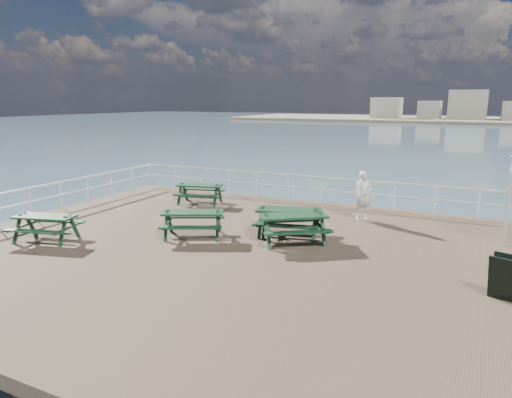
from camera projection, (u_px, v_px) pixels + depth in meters
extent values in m
cube|color=brown|center=(246.00, 255.00, 13.01)|extent=(18.00, 14.00, 0.30)
plane|color=#435E71|center=(418.00, 159.00, 48.53)|extent=(300.00, 300.00, 0.00)
cube|color=beige|center=(387.00, 108.00, 137.07)|extent=(8.00, 8.00, 6.00)
cube|color=beige|center=(429.00, 110.00, 132.05)|extent=(6.00, 8.00, 5.00)
cube|color=beige|center=(468.00, 105.00, 127.45)|extent=(10.00, 8.00, 8.00)
cylinder|color=brown|center=(157.00, 221.00, 21.30)|extent=(0.36, 0.36, 2.10)
cube|color=white|center=(322.00, 178.00, 18.77)|extent=(17.70, 0.07, 0.07)
cube|color=white|center=(321.00, 190.00, 18.87)|extent=(17.70, 0.05, 0.05)
cylinder|color=white|center=(151.00, 175.00, 22.66)|extent=(0.05, 0.05, 1.10)
cube|color=white|center=(29.00, 188.00, 16.53)|extent=(0.07, 13.70, 0.07)
cube|color=white|center=(30.00, 202.00, 16.64)|extent=(0.05, 13.70, 0.05)
cube|color=#153A1D|center=(193.00, 212.00, 14.14)|extent=(2.01, 1.48, 0.06)
cube|color=#153A1D|center=(196.00, 217.00, 14.82)|extent=(1.81, 1.06, 0.05)
cube|color=#153A1D|center=(190.00, 227.00, 13.60)|extent=(1.81, 1.06, 0.05)
cube|color=#153A1D|center=(168.00, 223.00, 14.21)|extent=(0.74, 1.40, 0.06)
cube|color=#153A1D|center=(218.00, 223.00, 14.22)|extent=(0.74, 1.40, 0.06)
cube|color=#153A1D|center=(170.00, 222.00, 14.53)|extent=(0.31, 0.52, 0.92)
cube|color=#153A1D|center=(166.00, 227.00, 13.92)|extent=(0.31, 0.52, 0.92)
cube|color=#153A1D|center=(219.00, 221.00, 14.53)|extent=(0.31, 0.52, 0.92)
cube|color=#153A1D|center=(217.00, 227.00, 13.92)|extent=(0.31, 0.52, 0.92)
cube|color=#153A1D|center=(193.00, 228.00, 14.25)|extent=(1.54, 0.81, 0.06)
cube|color=#153A1D|center=(200.00, 185.00, 18.73)|extent=(1.94, 1.13, 0.06)
cube|color=#153A1D|center=(204.00, 190.00, 19.37)|extent=(1.83, 0.69, 0.05)
cube|color=#153A1D|center=(195.00, 195.00, 18.21)|extent=(1.83, 0.69, 0.05)
cube|color=#153A1D|center=(182.00, 192.00, 18.95)|extent=(0.44, 1.45, 0.06)
cube|color=#153A1D|center=(218.00, 194.00, 18.64)|extent=(0.44, 1.45, 0.06)
cube|color=#153A1D|center=(185.00, 192.00, 19.25)|extent=(0.21, 0.53, 0.89)
cube|color=#153A1D|center=(180.00, 195.00, 18.67)|extent=(0.21, 0.53, 0.89)
cube|color=#153A1D|center=(220.00, 193.00, 18.94)|extent=(0.21, 0.53, 0.89)
cube|color=#153A1D|center=(215.00, 196.00, 18.36)|extent=(0.21, 0.53, 0.89)
cube|color=#153A1D|center=(200.00, 197.00, 18.83)|extent=(1.59, 0.47, 0.06)
cube|color=#153A1D|center=(293.00, 216.00, 13.56)|extent=(2.07, 1.77, 0.07)
cube|color=#153A1D|center=(288.00, 221.00, 14.27)|extent=(1.78, 1.36, 0.06)
cube|color=#153A1D|center=(299.00, 232.00, 13.00)|extent=(1.78, 1.36, 0.06)
cube|color=#153A1D|center=(266.00, 228.00, 13.51)|extent=(0.99, 1.36, 0.07)
cube|color=#153A1D|center=(320.00, 226.00, 13.77)|extent=(0.99, 1.36, 0.07)
cube|color=#153A1D|center=(264.00, 227.00, 13.84)|extent=(0.40, 0.52, 0.97)
cube|color=#153A1D|center=(268.00, 233.00, 13.20)|extent=(0.40, 0.52, 0.97)
cube|color=#153A1D|center=(317.00, 225.00, 14.10)|extent=(0.40, 0.52, 0.97)
cube|color=#153A1D|center=(323.00, 231.00, 13.46)|extent=(0.40, 0.52, 0.97)
cube|color=#153A1D|center=(293.00, 233.00, 13.68)|extent=(1.49, 1.08, 0.07)
cube|color=#153A1D|center=(45.00, 217.00, 13.76)|extent=(1.93, 1.16, 0.06)
cube|color=#153A1D|center=(58.00, 221.00, 14.40)|extent=(1.81, 0.72, 0.05)
cube|color=#153A1D|center=(33.00, 231.00, 13.24)|extent=(1.81, 0.72, 0.05)
cube|color=#153A1D|center=(24.00, 225.00, 13.96)|extent=(0.46, 1.43, 0.06)
cube|color=#153A1D|center=(68.00, 228.00, 13.69)|extent=(0.46, 1.43, 0.06)
cube|color=#153A1D|center=(30.00, 224.00, 14.26)|extent=(0.21, 0.52, 0.88)
cube|color=#153A1D|center=(17.00, 230.00, 13.68)|extent=(0.21, 0.52, 0.88)
cube|color=#153A1D|center=(74.00, 227.00, 13.99)|extent=(0.21, 0.52, 0.88)
cube|color=#153A1D|center=(63.00, 232.00, 13.41)|extent=(0.21, 0.52, 0.88)
cube|color=#153A1D|center=(46.00, 232.00, 13.87)|extent=(1.57, 0.50, 0.06)
cube|color=#153A1D|center=(289.00, 210.00, 14.22)|extent=(2.12, 1.21, 0.07)
cube|color=#153A1D|center=(292.00, 215.00, 14.93)|extent=(2.01, 0.73, 0.06)
cube|color=#153A1D|center=(285.00, 226.00, 13.66)|extent=(2.01, 0.73, 0.06)
cube|color=#153A1D|center=(263.00, 219.00, 14.48)|extent=(0.45, 1.59, 0.07)
cube|color=#153A1D|center=(315.00, 222.00, 14.12)|extent=(0.45, 1.59, 0.07)
cube|color=#153A1D|center=(265.00, 218.00, 14.81)|extent=(0.22, 0.58, 0.97)
cube|color=#153A1D|center=(260.00, 224.00, 14.17)|extent=(0.22, 0.58, 0.97)
cube|color=#153A1D|center=(316.00, 221.00, 14.45)|extent=(0.22, 0.58, 0.97)
cube|color=#153A1D|center=(314.00, 227.00, 13.81)|extent=(0.22, 0.58, 0.97)
cube|color=#153A1D|center=(288.00, 227.00, 14.34)|extent=(1.75, 0.49, 0.07)
cube|color=white|center=(507.00, 211.00, 13.25)|extent=(0.08, 0.08, 2.09)
cube|color=white|center=(508.00, 204.00, 14.13)|extent=(0.08, 0.08, 2.09)
cube|color=black|center=(504.00, 280.00, 9.60)|extent=(0.65, 0.41, 1.00)
cube|color=black|center=(506.00, 277.00, 9.75)|extent=(0.65, 0.41, 1.00)
imported|color=white|center=(363.00, 196.00, 16.15)|extent=(0.76, 0.70, 1.74)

